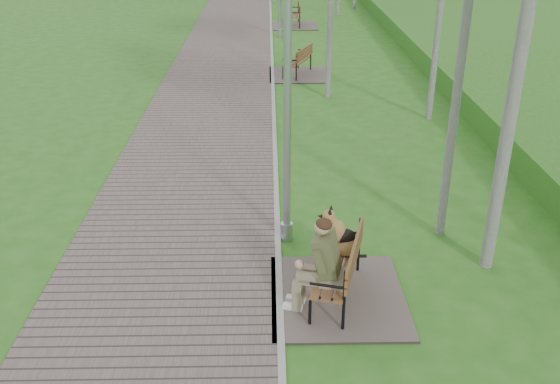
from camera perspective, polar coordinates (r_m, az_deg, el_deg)
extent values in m
plane|color=#2B681A|center=(11.16, -0.25, -3.11)|extent=(120.00, 120.00, 0.00)
cube|color=#61534E|center=(31.79, -4.13, 15.67)|extent=(3.50, 67.00, 0.04)
cube|color=#999993|center=(31.75, -0.85, 15.73)|extent=(0.10, 67.00, 0.05)
cube|color=#47822E|center=(32.62, 21.47, 14.27)|extent=(14.00, 70.00, 1.60)
cube|color=#61534E|center=(9.31, 5.30, -9.44)|extent=(1.95, 2.16, 0.04)
cube|color=brown|center=(9.05, 5.10, -7.02)|extent=(0.89, 1.69, 0.04)
cube|color=brown|center=(8.87, 6.84, -5.62)|extent=(0.46, 1.58, 0.36)
cube|color=#61534E|center=(20.93, 1.69, 10.66)|extent=(1.90, 2.11, 0.04)
cube|color=brown|center=(20.82, 1.57, 11.88)|extent=(1.03, 1.65, 0.04)
cube|color=brown|center=(20.68, 2.26, 12.59)|extent=(0.63, 1.49, 0.35)
cube|color=#61534E|center=(29.47, 1.34, 14.97)|extent=(2.02, 2.24, 0.04)
cube|color=brown|center=(29.38, 1.25, 15.90)|extent=(0.51, 1.68, 0.04)
cube|color=brown|center=(29.35, 1.80, 16.47)|extent=(0.05, 1.68, 0.37)
cylinder|color=#9B9EA3|center=(10.65, 0.62, -3.62)|extent=(0.21, 0.21, 0.32)
cylinder|color=#9B9EA3|center=(9.70, 0.68, 9.30)|extent=(0.13, 0.13, 5.27)
cylinder|color=#9B9EA3|center=(26.98, -0.01, 14.32)|extent=(0.22, 0.22, 0.33)
cylinder|color=#9B9EA3|center=(36.38, -0.46, 17.13)|extent=(0.17, 0.17, 0.26)
cylinder|color=silver|center=(9.20, 21.70, 15.10)|extent=(0.18, 0.18, 7.90)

